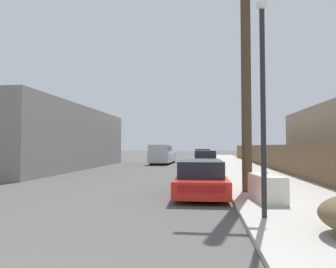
{
  "coord_description": "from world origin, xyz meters",
  "views": [
    {
      "loc": [
        2.32,
        -2.25,
        1.75
      ],
      "look_at": [
        0.64,
        11.85,
        2.33
      ],
      "focal_mm": 32.0,
      "sensor_mm": 36.0,
      "label": 1
    }
  ],
  "objects_px": {
    "car_parked_mid": "(205,160)",
    "pickup_truck": "(162,154)",
    "street_lamp": "(263,90)",
    "utility_pole": "(246,63)",
    "parked_sports_car_red": "(201,179)",
    "car_parked_far": "(202,156)",
    "discarded_fridge": "(267,188)"
  },
  "relations": [
    {
      "from": "car_parked_far",
      "to": "street_lamp",
      "type": "height_order",
      "value": "street_lamp"
    },
    {
      "from": "street_lamp",
      "to": "utility_pole",
      "type": "bearing_deg",
      "value": 87.52
    },
    {
      "from": "discarded_fridge",
      "to": "street_lamp",
      "type": "distance_m",
      "value": 3.42
    },
    {
      "from": "parked_sports_car_red",
      "to": "car_parked_far",
      "type": "relative_size",
      "value": 1.09
    },
    {
      "from": "car_parked_mid",
      "to": "car_parked_far",
      "type": "distance_m",
      "value": 8.69
    },
    {
      "from": "car_parked_far",
      "to": "street_lamp",
      "type": "xyz_separation_m",
      "value": [
        1.52,
        -24.88,
        2.38
      ]
    },
    {
      "from": "car_parked_mid",
      "to": "discarded_fridge",
      "type": "bearing_deg",
      "value": -85.12
    },
    {
      "from": "pickup_truck",
      "to": "street_lamp",
      "type": "xyz_separation_m",
      "value": [
        5.44,
        -22.03,
        2.11
      ]
    },
    {
      "from": "parked_sports_car_red",
      "to": "car_parked_mid",
      "type": "xyz_separation_m",
      "value": [
        0.19,
        12.32,
        0.09
      ]
    },
    {
      "from": "parked_sports_car_red",
      "to": "street_lamp",
      "type": "height_order",
      "value": "street_lamp"
    },
    {
      "from": "parked_sports_car_red",
      "to": "car_parked_far",
      "type": "xyz_separation_m",
      "value": [
        -0.03,
        21.01,
        0.1
      ]
    },
    {
      "from": "car_parked_mid",
      "to": "street_lamp",
      "type": "height_order",
      "value": "street_lamp"
    },
    {
      "from": "utility_pole",
      "to": "street_lamp",
      "type": "height_order",
      "value": "utility_pole"
    },
    {
      "from": "car_parked_far",
      "to": "utility_pole",
      "type": "xyz_separation_m",
      "value": [
        1.69,
        -20.97,
        4.12
      ]
    },
    {
      "from": "car_parked_mid",
      "to": "utility_pole",
      "type": "height_order",
      "value": "utility_pole"
    },
    {
      "from": "parked_sports_car_red",
      "to": "street_lamp",
      "type": "xyz_separation_m",
      "value": [
        1.49,
        -3.87,
        2.49
      ]
    },
    {
      "from": "discarded_fridge",
      "to": "car_parked_far",
      "type": "height_order",
      "value": "car_parked_far"
    },
    {
      "from": "car_parked_mid",
      "to": "street_lamp",
      "type": "bearing_deg",
      "value": -87.89
    },
    {
      "from": "parked_sports_car_red",
      "to": "car_parked_far",
      "type": "distance_m",
      "value": 21.01
    },
    {
      "from": "car_parked_mid",
      "to": "street_lamp",
      "type": "relative_size",
      "value": 0.84
    },
    {
      "from": "discarded_fridge",
      "to": "car_parked_far",
      "type": "xyz_separation_m",
      "value": [
        -2.03,
        22.66,
        0.17
      ]
    },
    {
      "from": "car_parked_far",
      "to": "pickup_truck",
      "type": "bearing_deg",
      "value": -146.22
    },
    {
      "from": "utility_pole",
      "to": "parked_sports_car_red",
      "type": "bearing_deg",
      "value": -178.66
    },
    {
      "from": "car_parked_mid",
      "to": "pickup_truck",
      "type": "height_order",
      "value": "pickup_truck"
    },
    {
      "from": "car_parked_mid",
      "to": "pickup_truck",
      "type": "xyz_separation_m",
      "value": [
        -4.14,
        5.84,
        0.28
      ]
    },
    {
      "from": "car_parked_far",
      "to": "pickup_truck",
      "type": "relative_size",
      "value": 0.74
    },
    {
      "from": "utility_pole",
      "to": "street_lamp",
      "type": "distance_m",
      "value": 4.28
    },
    {
      "from": "utility_pole",
      "to": "pickup_truck",
      "type": "bearing_deg",
      "value": 107.18
    },
    {
      "from": "pickup_truck",
      "to": "street_lamp",
      "type": "bearing_deg",
      "value": 105.53
    },
    {
      "from": "discarded_fridge",
      "to": "pickup_truck",
      "type": "bearing_deg",
      "value": 100.31
    },
    {
      "from": "car_parked_mid",
      "to": "utility_pole",
      "type": "distance_m",
      "value": 13.04
    },
    {
      "from": "utility_pole",
      "to": "street_lamp",
      "type": "xyz_separation_m",
      "value": [
        -0.17,
        -3.91,
        -1.74
      ]
    }
  ]
}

